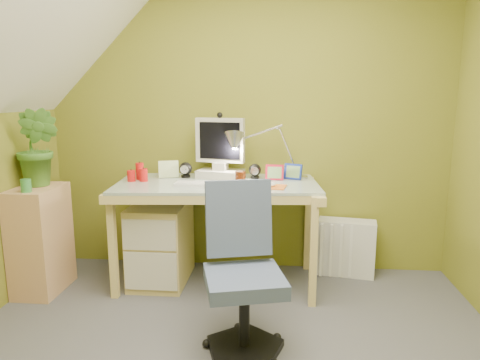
# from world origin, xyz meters

# --- Properties ---
(wall_back) EXTENTS (3.20, 0.01, 2.40)m
(wall_back) POSITION_xyz_m (0.00, 1.60, 1.20)
(wall_back) COLOR olive
(wall_back) RESTS_ON floor
(desk) EXTENTS (1.52, 0.85, 0.79)m
(desk) POSITION_xyz_m (-0.19, 1.23, 0.39)
(desk) COLOR #D7BD71
(desk) RESTS_ON floor
(monitor) EXTENTS (0.39, 0.27, 0.49)m
(monitor) POSITION_xyz_m (-0.19, 1.41, 1.03)
(monitor) COLOR beige
(monitor) RESTS_ON desk
(speaker_left) EXTENTS (0.12, 0.12, 0.12)m
(speaker_left) POSITION_xyz_m (-0.46, 1.39, 0.85)
(speaker_left) COLOR black
(speaker_left) RESTS_ON desk
(speaker_right) EXTENTS (0.11, 0.11, 0.11)m
(speaker_right) POSITION_xyz_m (0.08, 1.39, 0.84)
(speaker_right) COLOR black
(speaker_right) RESTS_ON desk
(keyboard) EXTENTS (0.41, 0.15, 0.02)m
(keyboard) POSITION_xyz_m (-0.27, 1.09, 0.80)
(keyboard) COLOR white
(keyboard) RESTS_ON desk
(mousepad) EXTENTS (0.27, 0.21, 0.01)m
(mousepad) POSITION_xyz_m (0.19, 1.09, 0.79)
(mousepad) COLOR orange
(mousepad) RESTS_ON desk
(mouse) EXTENTS (0.12, 0.09, 0.04)m
(mouse) POSITION_xyz_m (0.19, 1.09, 0.80)
(mouse) COLOR white
(mouse) RESTS_ON mousepad
(amber_tumbler) EXTENTS (0.08, 0.08, 0.10)m
(amber_tumbler) POSITION_xyz_m (-0.01, 1.15, 0.83)
(amber_tumbler) COLOR maroon
(amber_tumbler) RESTS_ON desk
(candle_cluster) EXTENTS (0.19, 0.17, 0.13)m
(candle_cluster) POSITION_xyz_m (-0.79, 1.24, 0.85)
(candle_cluster) COLOR red
(candle_cluster) RESTS_ON desk
(photo_frame_red) EXTENTS (0.14, 0.03, 0.12)m
(photo_frame_red) POSITION_xyz_m (0.23, 1.35, 0.84)
(photo_frame_red) COLOR red
(photo_frame_red) RESTS_ON desk
(photo_frame_blue) EXTENTS (0.13, 0.07, 0.12)m
(photo_frame_blue) POSITION_xyz_m (0.37, 1.39, 0.85)
(photo_frame_blue) COLOR #162C98
(photo_frame_blue) RESTS_ON desk
(photo_frame_green) EXTENTS (0.15, 0.06, 0.13)m
(photo_frame_green) POSITION_xyz_m (-0.59, 1.37, 0.85)
(photo_frame_green) COLOR beige
(photo_frame_green) RESTS_ON desk
(desk_lamp) EXTENTS (0.57, 0.26, 0.60)m
(desk_lamp) POSITION_xyz_m (0.26, 1.41, 1.09)
(desk_lamp) COLOR silver
(desk_lamp) RESTS_ON desk
(side_ledge) EXTENTS (0.29, 0.44, 0.78)m
(side_ledge) POSITION_xyz_m (-1.45, 0.97, 0.39)
(side_ledge) COLOR tan
(side_ledge) RESTS_ON floor
(potted_plant) EXTENTS (0.34, 0.29, 0.56)m
(potted_plant) POSITION_xyz_m (-1.44, 1.02, 1.06)
(potted_plant) COLOR #447A28
(potted_plant) RESTS_ON side_ledge
(green_cup) EXTENTS (0.07, 0.07, 0.09)m
(green_cup) POSITION_xyz_m (-1.43, 0.82, 0.82)
(green_cup) COLOR #3A8B40
(green_cup) RESTS_ON side_ledge
(task_chair) EXTENTS (0.58, 0.58, 0.86)m
(task_chair) POSITION_xyz_m (0.09, 0.32, 0.43)
(task_chair) COLOR #43506F
(task_chair) RESTS_ON floor
(radiator) EXTENTS (0.47, 0.25, 0.44)m
(radiator) POSITION_xyz_m (0.81, 1.48, 0.22)
(radiator) COLOR silver
(radiator) RESTS_ON floor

